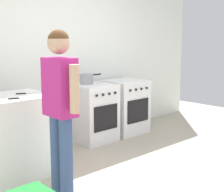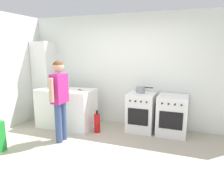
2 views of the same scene
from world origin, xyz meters
name	(u,v)px [view 1 (image 1 of 2)]	position (x,y,z in m)	size (l,w,h in m)	color
ground_plane	(160,178)	(0.00, 0.00, 0.00)	(8.00, 8.00, 0.00)	#ADA38E
back_wall	(56,53)	(0.00, 1.95, 1.30)	(6.00, 0.10, 2.60)	silver
oven_left	(92,113)	(0.35, 1.58, 0.43)	(0.59, 0.62, 0.85)	white
oven_right	(124,106)	(1.03, 1.58, 0.43)	(0.62, 0.62, 0.85)	white
pot	(86,79)	(0.31, 1.65, 0.93)	(0.38, 0.20, 0.15)	gray
knife_utility	(19,98)	(-1.14, 0.97, 0.90)	(0.25, 0.10, 0.01)	silver
knife_carving	(30,93)	(-0.90, 1.18, 0.90)	(0.31, 0.17, 0.01)	silver
person	(60,99)	(-1.00, 0.44, 0.95)	(0.21, 0.57, 1.60)	#384C7A
fire_extinguisher	(63,146)	(-0.52, 1.10, 0.22)	(0.13, 0.13, 0.50)	red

